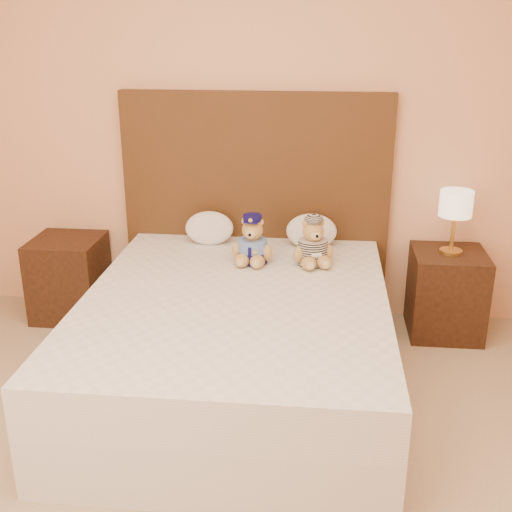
# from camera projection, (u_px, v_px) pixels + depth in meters

# --- Properties ---
(room_walls) EXTENTS (4.04, 4.52, 2.72)m
(room_walls) POSITION_uv_depth(u_px,v_px,m) (203.00, 53.00, 2.26)
(room_walls) COLOR #F5B285
(room_walls) RESTS_ON ground
(bed) EXTENTS (1.60, 2.00, 0.55)m
(bed) POSITION_uv_depth(u_px,v_px,m) (236.00, 342.00, 3.48)
(bed) COLOR white
(bed) RESTS_ON ground
(headboard) EXTENTS (1.75, 0.08, 1.50)m
(headboard) POSITION_uv_depth(u_px,v_px,m) (256.00, 207.00, 4.26)
(headboard) COLOR #4A2B16
(headboard) RESTS_ON ground
(nightstand_left) EXTENTS (0.45, 0.45, 0.55)m
(nightstand_left) POSITION_uv_depth(u_px,v_px,m) (69.00, 277.00, 4.35)
(nightstand_left) COLOR #3B2012
(nightstand_left) RESTS_ON ground
(nightstand_right) EXTENTS (0.45, 0.45, 0.55)m
(nightstand_right) POSITION_uv_depth(u_px,v_px,m) (446.00, 293.00, 4.10)
(nightstand_right) COLOR #3B2012
(nightstand_right) RESTS_ON ground
(lamp) EXTENTS (0.20, 0.20, 0.40)m
(lamp) POSITION_uv_depth(u_px,v_px,m) (456.00, 207.00, 3.90)
(lamp) COLOR gold
(lamp) RESTS_ON nightstand_right
(teddy_police) EXTENTS (0.28, 0.27, 0.29)m
(teddy_police) POSITION_uv_depth(u_px,v_px,m) (253.00, 239.00, 3.79)
(teddy_police) COLOR #B48646
(teddy_police) RESTS_ON bed
(teddy_prisoner) EXTENTS (0.32, 0.31, 0.29)m
(teddy_prisoner) POSITION_uv_depth(u_px,v_px,m) (313.00, 242.00, 3.77)
(teddy_prisoner) COLOR #B48646
(teddy_prisoner) RESTS_ON bed
(pillow_left) EXTENTS (0.31, 0.20, 0.22)m
(pillow_left) POSITION_uv_depth(u_px,v_px,m) (209.00, 227.00, 4.15)
(pillow_left) COLOR white
(pillow_left) RESTS_ON bed
(pillow_right) EXTENTS (0.32, 0.21, 0.23)m
(pillow_right) POSITION_uv_depth(u_px,v_px,m) (311.00, 230.00, 4.08)
(pillow_right) COLOR white
(pillow_right) RESTS_ON bed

